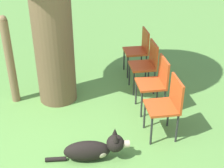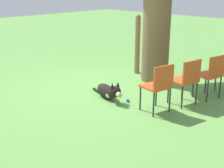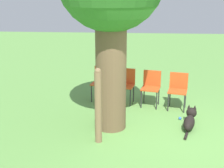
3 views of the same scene
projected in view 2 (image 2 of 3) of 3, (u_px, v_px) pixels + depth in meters
name	position (u px, v px, depth m)	size (l,w,h in m)	color
ground_plane	(109.00, 89.00, 6.83)	(30.00, 30.00, 0.00)	#609947
dog	(108.00, 91.00, 6.16)	(1.06, 0.43, 0.42)	black
fence_post	(137.00, 44.00, 7.79)	(0.13, 0.13, 1.48)	#846647
red_chair_0	(159.00, 84.00, 5.42)	(0.50, 0.52, 0.89)	#D14C1E
red_chair_1	(186.00, 78.00, 5.76)	(0.50, 0.52, 0.89)	#D14C1E
red_chair_2	(211.00, 73.00, 6.09)	(0.50, 0.52, 0.89)	#D14C1E
tennis_ball	(128.00, 100.00, 6.05)	(0.07, 0.07, 0.07)	blue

